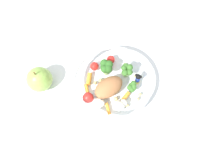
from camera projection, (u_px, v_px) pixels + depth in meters
ground_plane at (109, 89)px, 0.65m from camera, size 2.40×2.40×0.00m
food_container at (111, 85)px, 0.62m from camera, size 0.22×0.22×0.06m
loose_apple at (39, 79)px, 0.62m from camera, size 0.07×0.07×0.08m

